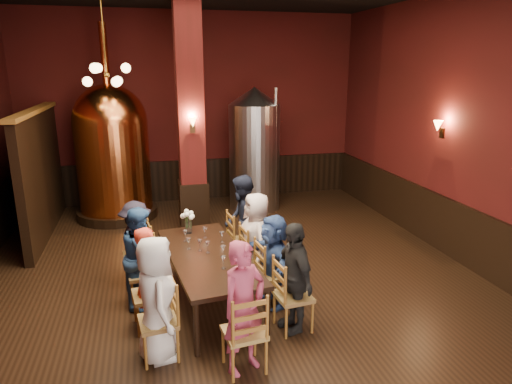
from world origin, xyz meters
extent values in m
plane|color=black|center=(0.00, 0.00, 0.00)|extent=(10.00, 10.00, 0.00)
cube|color=#480F0F|center=(0.00, 5.00, 2.25)|extent=(8.00, 0.02, 4.50)
cube|color=#480F0F|center=(0.00, -5.00, 2.25)|extent=(8.00, 0.02, 4.50)
cube|color=#480F0F|center=(4.00, 0.00, 2.25)|extent=(0.02, 10.00, 4.50)
cube|color=black|center=(3.96, 0.00, 0.50)|extent=(0.08, 9.90, 1.00)
cube|color=black|center=(0.00, 4.96, 0.50)|extent=(7.90, 0.08, 1.00)
cube|color=#480F0F|center=(-0.30, 2.80, 2.25)|extent=(0.58, 0.58, 4.50)
cube|color=black|center=(-3.20, 3.20, 1.20)|extent=(0.22, 3.50, 2.40)
cube|color=black|center=(-0.45, -0.36, 0.72)|extent=(1.28, 2.50, 0.06)
cylinder|color=black|center=(-0.75, -1.54, 0.34)|extent=(0.07, 0.07, 0.69)
cylinder|color=black|center=(0.12, -1.44, 0.34)|extent=(0.07, 0.07, 0.69)
cylinder|color=black|center=(-1.02, 0.72, 0.34)|extent=(0.07, 0.07, 0.69)
cylinder|color=black|center=(-0.15, 0.82, 0.34)|extent=(0.07, 0.07, 0.69)
imported|color=silver|center=(-1.18, -1.45, 0.74)|extent=(0.56, 0.78, 1.48)
imported|color=red|center=(-1.25, -0.79, 0.69)|extent=(0.46, 0.57, 1.37)
imported|color=#284F86|center=(-1.33, -0.13, 0.71)|extent=(0.46, 0.74, 1.43)
imported|color=black|center=(-1.41, 0.53, 0.66)|extent=(0.64, 0.92, 1.32)
imported|color=black|center=(0.51, -1.25, 0.72)|extent=(0.46, 0.88, 1.44)
imported|color=navy|center=(0.43, -0.59, 0.66)|extent=(0.58, 1.28, 1.33)
imported|color=beige|center=(0.36, 0.07, 0.73)|extent=(0.50, 0.73, 1.46)
imported|color=black|center=(0.28, 0.73, 0.78)|extent=(0.54, 0.83, 1.57)
imported|color=#9F3553|center=(-0.27, -1.90, 0.76)|extent=(0.66, 0.58, 1.52)
cylinder|color=black|center=(-1.89, 3.97, 0.10)|extent=(1.74, 1.74, 0.19)
cylinder|color=orange|center=(-1.89, 3.97, 1.16)|extent=(1.72, 1.72, 1.93)
sphere|color=orange|center=(-1.89, 3.97, 2.13)|extent=(1.55, 1.55, 1.55)
cylinder|color=orange|center=(-1.89, 3.97, 3.48)|extent=(0.15, 0.15, 1.26)
cylinder|color=#B2B2B7|center=(1.24, 3.87, 1.21)|extent=(1.24, 1.24, 2.42)
cone|color=#B2B2B7|center=(1.24, 3.87, 2.61)|extent=(1.16, 1.16, 0.39)
cylinder|color=#B2B2B7|center=(1.63, 3.48, 1.45)|extent=(0.08, 0.08, 2.71)
cylinder|color=white|center=(-0.62, 0.54, 0.85)|extent=(0.11, 0.11, 0.20)
camera|label=1|loc=(-1.18, -6.19, 3.28)|focal=32.00mm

